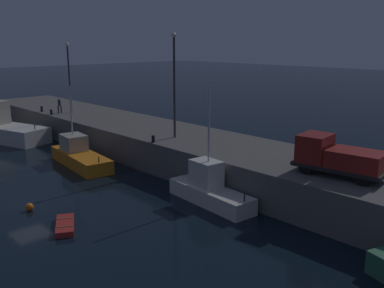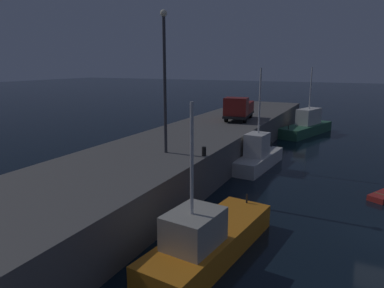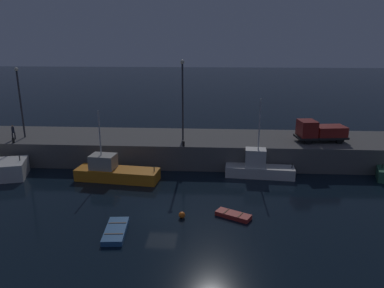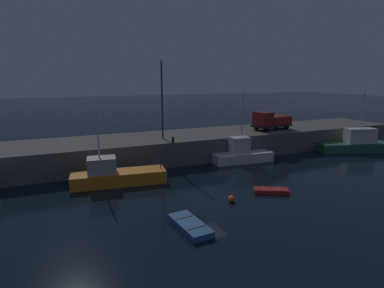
{
  "view_description": "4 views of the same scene",
  "coord_description": "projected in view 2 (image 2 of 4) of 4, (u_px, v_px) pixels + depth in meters",
  "views": [
    {
      "loc": [
        29.04,
        -11.37,
        11.11
      ],
      "look_at": [
        2.94,
        13.26,
        2.53
      ],
      "focal_mm": 40.48,
      "sensor_mm": 36.0,
      "label": 1
    },
    {
      "loc": [
        -19.2,
        1.67,
        8.55
      ],
      "look_at": [
        4.17,
        12.96,
        2.68
      ],
      "focal_mm": 33.24,
      "sensor_mm": 36.0,
      "label": 2
    },
    {
      "loc": [
        4.22,
        -27.56,
        14.08
      ],
      "look_at": [
        1.86,
        12.03,
        2.62
      ],
      "focal_mm": 34.39,
      "sensor_mm": 36.0,
      "label": 3
    },
    {
      "loc": [
        -10.28,
        -20.46,
        9.59
      ],
      "look_at": [
        4.49,
        13.32,
        1.77
      ],
      "focal_mm": 28.87,
      "sensor_mm": 36.0,
      "label": 4
    }
  ],
  "objects": [
    {
      "name": "utility_truck",
      "position": [
        239.0,
        108.0,
        37.02
      ],
      "size": [
        5.87,
        2.99,
        2.47
      ],
      "color": "black",
      "rests_on": "pier_quay"
    },
    {
      "name": "lamp_post_east",
      "position": [
        165.0,
        73.0,
        22.54
      ],
      "size": [
        0.44,
        0.44,
        9.03
      ],
      "color": "#38383D",
      "rests_on": "pier_quay"
    },
    {
      "name": "fishing_boat_orange",
      "position": [
        208.0,
        240.0,
        15.83
      ],
      "size": [
        8.72,
        3.41,
        7.16
      ],
      "color": "orange",
      "rests_on": "ground"
    },
    {
      "name": "pier_quay",
      "position": [
        145.0,
        173.0,
        23.89
      ],
      "size": [
        71.48,
        8.42,
        2.77
      ],
      "color": "#5B5956",
      "rests_on": "ground"
    },
    {
      "name": "bollard_central",
      "position": [
        204.0,
        151.0,
        22.75
      ],
      "size": [
        0.28,
        0.28,
        0.6
      ],
      "primitive_type": "cylinder",
      "color": "black",
      "rests_on": "pier_quay"
    },
    {
      "name": "fishing_boat_blue",
      "position": [
        258.0,
        156.0,
        29.65
      ],
      "size": [
        7.27,
        2.58,
        8.24
      ],
      "color": "silver",
      "rests_on": "ground"
    },
    {
      "name": "fishing_boat_white",
      "position": [
        306.0,
        126.0,
        43.99
      ],
      "size": [
        10.01,
        5.33,
        8.13
      ],
      "color": "#2D6647",
      "rests_on": "ground"
    }
  ]
}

